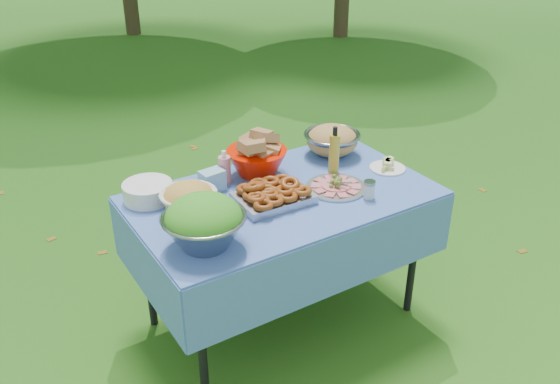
{
  "coord_description": "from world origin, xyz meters",
  "views": [
    {
      "loc": [
        -1.37,
        -2.15,
        2.14
      ],
      "look_at": [
        -0.02,
        0.0,
        0.78
      ],
      "focal_mm": 38.0,
      "sensor_mm": 36.0,
      "label": 1
    }
  ],
  "objects_px": {
    "picnic_table": "(283,259)",
    "pasta_bowl_steel": "(332,140)",
    "oil_bottle": "(334,150)",
    "plate_stack": "(148,191)",
    "charcuterie_platter": "(336,182)",
    "bread_bowl": "(257,156)",
    "salad_bowl": "(204,222)"
  },
  "relations": [
    {
      "from": "picnic_table",
      "to": "pasta_bowl_steel",
      "type": "distance_m",
      "value": 0.73
    },
    {
      "from": "pasta_bowl_steel",
      "to": "oil_bottle",
      "type": "bearing_deg",
      "value": -124.17
    },
    {
      "from": "oil_bottle",
      "to": "plate_stack",
      "type": "bearing_deg",
      "value": 166.24
    },
    {
      "from": "plate_stack",
      "to": "charcuterie_platter",
      "type": "relative_size",
      "value": 0.79
    },
    {
      "from": "charcuterie_platter",
      "to": "bread_bowl",
      "type": "bearing_deg",
      "value": 125.54
    },
    {
      "from": "bread_bowl",
      "to": "plate_stack",
      "type": "bearing_deg",
      "value": 176.3
    },
    {
      "from": "plate_stack",
      "to": "bread_bowl",
      "type": "distance_m",
      "value": 0.59
    },
    {
      "from": "charcuterie_platter",
      "to": "plate_stack",
      "type": "bearing_deg",
      "value": 155.04
    },
    {
      "from": "charcuterie_platter",
      "to": "pasta_bowl_steel",
      "type": "bearing_deg",
      "value": 56.51
    },
    {
      "from": "pasta_bowl_steel",
      "to": "charcuterie_platter",
      "type": "xyz_separation_m",
      "value": [
        -0.23,
        -0.35,
        -0.05
      ]
    },
    {
      "from": "picnic_table",
      "to": "oil_bottle",
      "type": "distance_m",
      "value": 0.63
    },
    {
      "from": "pasta_bowl_steel",
      "to": "charcuterie_platter",
      "type": "height_order",
      "value": "pasta_bowl_steel"
    },
    {
      "from": "picnic_table",
      "to": "charcuterie_platter",
      "type": "distance_m",
      "value": 0.5
    },
    {
      "from": "salad_bowl",
      "to": "plate_stack",
      "type": "bearing_deg",
      "value": 96.22
    },
    {
      "from": "picnic_table",
      "to": "pasta_bowl_steel",
      "type": "relative_size",
      "value": 4.71
    },
    {
      "from": "picnic_table",
      "to": "pasta_bowl_steel",
      "type": "xyz_separation_m",
      "value": [
        0.49,
        0.26,
        0.46
      ]
    },
    {
      "from": "bread_bowl",
      "to": "charcuterie_platter",
      "type": "distance_m",
      "value": 0.44
    },
    {
      "from": "charcuterie_platter",
      "to": "picnic_table",
      "type": "bearing_deg",
      "value": 161.27
    },
    {
      "from": "salad_bowl",
      "to": "pasta_bowl_steel",
      "type": "xyz_separation_m",
      "value": [
        1.01,
        0.48,
        -0.03
      ]
    },
    {
      "from": "picnic_table",
      "to": "salad_bowl",
      "type": "bearing_deg",
      "value": -157.93
    },
    {
      "from": "picnic_table",
      "to": "bread_bowl",
      "type": "xyz_separation_m",
      "value": [
        0.01,
        0.26,
        0.48
      ]
    },
    {
      "from": "plate_stack",
      "to": "bread_bowl",
      "type": "xyz_separation_m",
      "value": [
        0.58,
        -0.04,
        0.06
      ]
    },
    {
      "from": "pasta_bowl_steel",
      "to": "bread_bowl",
      "type": "bearing_deg",
      "value": -179.8
    },
    {
      "from": "picnic_table",
      "to": "bread_bowl",
      "type": "relative_size",
      "value": 4.66
    },
    {
      "from": "salad_bowl",
      "to": "plate_stack",
      "type": "height_order",
      "value": "salad_bowl"
    },
    {
      "from": "bread_bowl",
      "to": "oil_bottle",
      "type": "distance_m",
      "value": 0.4
    },
    {
      "from": "picnic_table",
      "to": "oil_bottle",
      "type": "xyz_separation_m",
      "value": [
        0.36,
        0.07,
        0.51
      ]
    },
    {
      "from": "plate_stack",
      "to": "pasta_bowl_steel",
      "type": "relative_size",
      "value": 0.77
    },
    {
      "from": "bread_bowl",
      "to": "pasta_bowl_steel",
      "type": "bearing_deg",
      "value": 0.2
    },
    {
      "from": "salad_bowl",
      "to": "charcuterie_platter",
      "type": "xyz_separation_m",
      "value": [
        0.78,
        0.12,
        -0.08
      ]
    },
    {
      "from": "oil_bottle",
      "to": "pasta_bowl_steel",
      "type": "bearing_deg",
      "value": 55.83
    },
    {
      "from": "salad_bowl",
      "to": "oil_bottle",
      "type": "distance_m",
      "value": 0.93
    }
  ]
}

